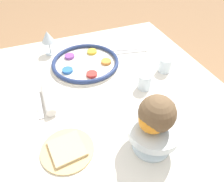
% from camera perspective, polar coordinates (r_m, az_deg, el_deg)
% --- Properties ---
extents(ground_plane, '(8.00, 8.00, 0.00)m').
position_cam_1_polar(ground_plane, '(1.59, -1.13, -21.25)').
color(ground_plane, '#99704C').
extents(dining_table, '(1.16, 1.08, 0.76)m').
position_cam_1_polar(dining_table, '(1.26, -1.36, -13.50)').
color(dining_table, silver).
rests_on(dining_table, ground_plane).
extents(seder_plate, '(0.34, 0.34, 0.03)m').
position_cam_1_polar(seder_plate, '(1.14, -6.94, 7.34)').
color(seder_plate, silver).
rests_on(seder_plate, dining_table).
extents(wine_glass, '(0.07, 0.07, 0.13)m').
position_cam_1_polar(wine_glass, '(1.24, -16.46, 13.24)').
color(wine_glass, silver).
rests_on(wine_glass, dining_table).
extents(fruit_stand, '(0.18, 0.18, 0.11)m').
position_cam_1_polar(fruit_stand, '(0.74, 10.82, -10.41)').
color(fruit_stand, silver).
rests_on(fruit_stand, dining_table).
extents(orange_fruit, '(0.09, 0.09, 0.09)m').
position_cam_1_polar(orange_fruit, '(0.68, 10.61, -7.35)').
color(orange_fruit, orange).
rests_on(orange_fruit, fruit_stand).
extents(coconut, '(0.12, 0.12, 0.12)m').
position_cam_1_polar(coconut, '(0.68, 11.72, -5.75)').
color(coconut, brown).
rests_on(coconut, fruit_stand).
extents(bread_plate, '(0.18, 0.18, 0.02)m').
position_cam_1_polar(bread_plate, '(0.79, -11.59, -14.74)').
color(bread_plate, tan).
rests_on(bread_plate, dining_table).
extents(napkin_roll, '(0.18, 0.04, 0.04)m').
position_cam_1_polar(napkin_roll, '(0.96, -16.33, -1.90)').
color(napkin_roll, white).
rests_on(napkin_roll, dining_table).
extents(cup_near, '(0.06, 0.06, 0.07)m').
position_cam_1_polar(cup_near, '(1.11, 13.67, 6.63)').
color(cup_near, silver).
rests_on(cup_near, dining_table).
extents(cup_mid, '(0.06, 0.06, 0.07)m').
position_cam_1_polar(cup_mid, '(0.90, 14.31, -3.23)').
color(cup_mid, silver).
rests_on(cup_mid, dining_table).
extents(cup_far, '(0.06, 0.06, 0.07)m').
position_cam_1_polar(cup_far, '(0.99, 8.54, 2.46)').
color(cup_far, silver).
rests_on(cup_far, dining_table).
extents(fork_left, '(0.07, 0.18, 0.01)m').
position_cam_1_polar(fork_left, '(1.27, 4.39, 10.83)').
color(fork_left, silver).
rests_on(fork_left, dining_table).
extents(fork_right, '(0.06, 0.18, 0.01)m').
position_cam_1_polar(fork_right, '(1.25, 4.98, 10.16)').
color(fork_right, silver).
rests_on(fork_right, dining_table).
extents(spoon, '(0.17, 0.02, 0.01)m').
position_cam_1_polar(spoon, '(0.97, -18.42, -3.42)').
color(spoon, silver).
rests_on(spoon, dining_table).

